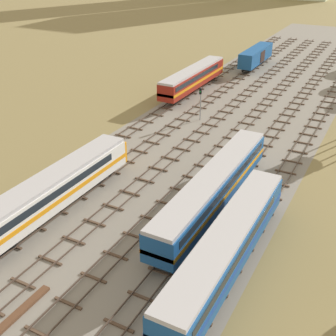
% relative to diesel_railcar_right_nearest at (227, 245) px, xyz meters
% --- Properties ---
extents(ground_plane, '(480.00, 480.00, 0.00)m').
position_rel_diesel_railcar_right_nearest_xyz_m(ground_plane, '(-10.84, 31.03, -2.60)').
color(ground_plane, olive).
extents(ballast_bed, '(25.67, 176.00, 0.01)m').
position_rel_diesel_railcar_right_nearest_xyz_m(ballast_bed, '(-10.84, 31.03, -2.59)').
color(ballast_bed, gray).
rests_on(ballast_bed, ground).
extents(track_far_left, '(2.40, 126.00, 0.29)m').
position_rel_diesel_railcar_right_nearest_xyz_m(track_far_left, '(-21.67, 32.03, -2.46)').
color(track_far_left, '#47382D').
rests_on(track_far_left, ground).
extents(track_left, '(2.40, 126.00, 0.29)m').
position_rel_diesel_railcar_right_nearest_xyz_m(track_left, '(-17.34, 32.03, -2.46)').
color(track_left, '#47382D').
rests_on(track_left, ground).
extents(track_centre_left, '(2.40, 126.00, 0.29)m').
position_rel_diesel_railcar_right_nearest_xyz_m(track_centre_left, '(-13.00, 32.03, -2.46)').
color(track_centre_left, '#47382D').
rests_on(track_centre_left, ground).
extents(track_centre, '(2.40, 126.00, 0.29)m').
position_rel_diesel_railcar_right_nearest_xyz_m(track_centre, '(-8.67, 32.03, -2.46)').
color(track_centre, '#47382D').
rests_on(track_centre, ground).
extents(track_centre_right, '(2.40, 126.00, 0.29)m').
position_rel_diesel_railcar_right_nearest_xyz_m(track_centre_right, '(-4.33, 32.03, -2.46)').
color(track_centre_right, '#47382D').
rests_on(track_centre_right, ground).
extents(track_right, '(2.40, 126.00, 0.29)m').
position_rel_diesel_railcar_right_nearest_xyz_m(track_right, '(-0.00, 32.03, -2.46)').
color(track_right, '#47382D').
rests_on(track_right, ground).
extents(diesel_railcar_right_nearest, '(2.96, 20.50, 3.80)m').
position_rel_diesel_railcar_right_nearest_xyz_m(diesel_railcar_right_nearest, '(0.00, 0.00, 0.00)').
color(diesel_railcar_right_nearest, '#194C8C').
rests_on(diesel_railcar_right_nearest, ground).
extents(diesel_railcar_left_near, '(2.96, 20.50, 3.80)m').
position_rel_diesel_railcar_right_nearest_xyz_m(diesel_railcar_left_near, '(-17.34, 0.30, 0.00)').
color(diesel_railcar_left_near, white).
rests_on(diesel_railcar_left_near, ground).
extents(passenger_coach_centre_right_mid, '(2.96, 22.00, 3.80)m').
position_rel_diesel_railcar_right_nearest_xyz_m(passenger_coach_centre_right_mid, '(-4.33, 7.74, 0.02)').
color(passenger_coach_centre_right_mid, '#194C8C').
rests_on(passenger_coach_centre_right_mid, ground).
extents(diesel_railcar_far_left_midfar, '(2.96, 20.50, 3.80)m').
position_rel_diesel_railcar_right_nearest_xyz_m(diesel_railcar_far_left_midfar, '(-21.67, 40.31, 0.00)').
color(diesel_railcar_far_left_midfar, maroon).
rests_on(diesel_railcar_far_left_midfar, ground).
extents(freight_boxcar_left_far, '(2.87, 14.00, 3.60)m').
position_rel_diesel_railcar_right_nearest_xyz_m(freight_boxcar_left_far, '(-17.33, 61.28, -0.15)').
color(freight_boxcar_left_far, '#194C8C').
rests_on(freight_boxcar_left_far, ground).
extents(signal_post_nearest, '(0.28, 0.47, 4.80)m').
position_rel_diesel_railcar_right_nearest_xyz_m(signal_post_nearest, '(-15.17, 28.86, 0.49)').
color(signal_post_nearest, gray).
rests_on(signal_post_nearest, ground).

